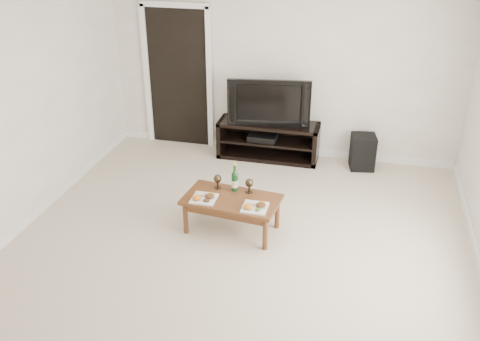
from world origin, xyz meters
name	(u,v)px	position (x,y,z in m)	size (l,w,h in m)	color
floor	(234,256)	(0.00, 0.00, 0.00)	(5.50, 5.50, 0.00)	beige
back_wall	(283,67)	(0.00, 2.77, 1.30)	(5.00, 0.04, 2.60)	white
ceiling	(233,1)	(0.00, 0.00, 2.62)	(5.00, 5.50, 0.04)	white
doorway	(178,79)	(-1.55, 2.73, 1.02)	(0.90, 0.02, 2.05)	black
media_console	(268,140)	(-0.13, 2.50, 0.28)	(1.45, 0.45, 0.55)	black
television	(269,101)	(-0.13, 2.50, 0.88)	(1.15, 0.15, 0.66)	black
av_receiver	(263,137)	(-0.20, 2.48, 0.33)	(0.40, 0.30, 0.08)	black
subwoofer	(363,152)	(1.22, 2.48, 0.24)	(0.33, 0.33, 0.49)	black
coffee_table	(232,214)	(-0.15, 0.48, 0.21)	(1.06, 0.58, 0.42)	brown
plate_left	(204,197)	(-0.44, 0.39, 0.45)	(0.27, 0.27, 0.07)	white
plate_right	(255,205)	(0.15, 0.33, 0.45)	(0.27, 0.27, 0.07)	white
wine_bottle	(235,177)	(-0.16, 0.67, 0.59)	(0.07, 0.07, 0.35)	#0F3917
goblet_left	(218,182)	(-0.37, 0.67, 0.51)	(0.09, 0.09, 0.17)	#362C1D
goblet_right	(249,186)	(0.01, 0.66, 0.51)	(0.09, 0.09, 0.17)	#362C1D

